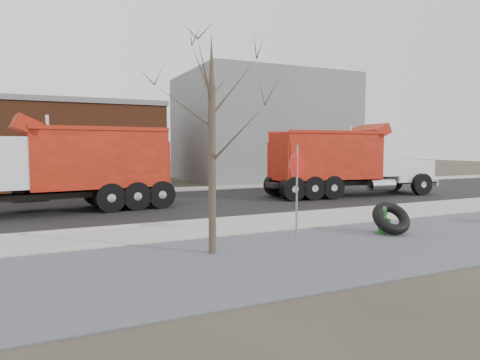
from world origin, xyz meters
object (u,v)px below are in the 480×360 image
stop_sign (297,174)px  dump_truck_red_b (68,164)px  fire_hydrant (382,221)px  truck_tire (391,218)px  dump_truck_red_a (345,160)px

stop_sign → dump_truck_red_b: dump_truck_red_b is taller
fire_hydrant → stop_sign: size_ratio=0.32×
fire_hydrant → dump_truck_red_b: (-8.14, 8.42, 1.48)m
fire_hydrant → truck_tire: truck_tire is taller
truck_tire → dump_truck_red_b: bearing=133.8°
truck_tire → dump_truck_red_a: dump_truck_red_a is taller
fire_hydrant → stop_sign: bearing=142.9°
dump_truck_red_a → dump_truck_red_b: dump_truck_red_b is taller
stop_sign → dump_truck_red_b: size_ratio=0.30×
truck_tire → dump_truck_red_a: 9.79m
truck_tire → dump_truck_red_b: (-8.26, 8.63, 1.37)m
fire_hydrant → truck_tire: (0.13, -0.21, 0.10)m
stop_sign → dump_truck_red_a: dump_truck_red_a is taller
fire_hydrant → dump_truck_red_b: bearing=112.2°
fire_hydrant → dump_truck_red_b: 11.80m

